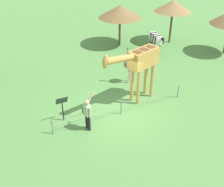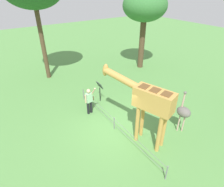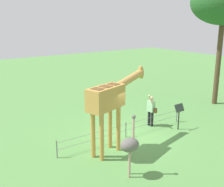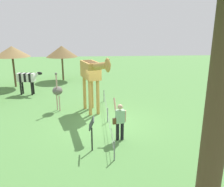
{
  "view_description": "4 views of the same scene",
  "coord_description": "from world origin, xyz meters",
  "px_view_note": "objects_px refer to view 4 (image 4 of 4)",
  "views": [
    {
      "loc": [
        5.62,
        10.29,
        8.24
      ],
      "look_at": [
        0.67,
        0.4,
        1.55
      ],
      "focal_mm": 45.57,
      "sensor_mm": 36.0,
      "label": 1
    },
    {
      "loc": [
        -6.14,
        4.32,
        6.54
      ],
      "look_at": [
        0.11,
        0.13,
        2.1
      ],
      "focal_mm": 30.07,
      "sensor_mm": 36.0,
      "label": 2
    },
    {
      "loc": [
        -7.66,
        -9.5,
        5.41
      ],
      "look_at": [
        -0.39,
        0.63,
        2.06
      ],
      "focal_mm": 45.06,
      "sensor_mm": 36.0,
      "label": 3
    },
    {
      "loc": [
        10.6,
        -0.63,
        4.49
      ],
      "look_at": [
        0.74,
        0.22,
        1.71
      ],
      "focal_mm": 36.26,
      "sensor_mm": 36.0,
      "label": 4
    }
  ],
  "objects_px": {
    "giraffe": "(92,73)",
    "shade_hut_far": "(12,52)",
    "zebra": "(27,79)",
    "ostrich": "(58,91)",
    "visitor": "(120,120)",
    "shade_hut_aside": "(62,51)",
    "info_sign": "(92,128)"
  },
  "relations": [
    {
      "from": "shade_hut_aside",
      "to": "info_sign",
      "type": "distance_m",
      "value": 13.48
    },
    {
      "from": "giraffe",
      "to": "ostrich",
      "type": "relative_size",
      "value": 1.62
    },
    {
      "from": "zebra",
      "to": "shade_hut_far",
      "type": "xyz_separation_m",
      "value": [
        -2.49,
        -1.68,
        1.68
      ]
    },
    {
      "from": "visitor",
      "to": "zebra",
      "type": "bearing_deg",
      "value": -142.88
    },
    {
      "from": "visitor",
      "to": "zebra",
      "type": "xyz_separation_m",
      "value": [
        -7.57,
        -5.73,
        0.26
      ]
    },
    {
      "from": "shade_hut_far",
      "to": "ostrich",
      "type": "bearing_deg",
      "value": 35.13
    },
    {
      "from": "giraffe",
      "to": "shade_hut_aside",
      "type": "relative_size",
      "value": 1.16
    },
    {
      "from": "ostrich",
      "to": "shade_hut_aside",
      "type": "bearing_deg",
      "value": -175.03
    },
    {
      "from": "shade_hut_far",
      "to": "shade_hut_aside",
      "type": "bearing_deg",
      "value": 122.06
    },
    {
      "from": "zebra",
      "to": "ostrich",
      "type": "xyz_separation_m",
      "value": [
        3.66,
        2.65,
        0.01
      ]
    },
    {
      "from": "visitor",
      "to": "giraffe",
      "type": "bearing_deg",
      "value": -161.68
    },
    {
      "from": "ostrich",
      "to": "info_sign",
      "type": "distance_m",
      "value": 5.09
    },
    {
      "from": "info_sign",
      "to": "zebra",
      "type": "bearing_deg",
      "value": -151.38
    },
    {
      "from": "zebra",
      "to": "shade_hut_far",
      "type": "distance_m",
      "value": 3.44
    },
    {
      "from": "shade_hut_aside",
      "to": "ostrich",
      "type": "bearing_deg",
      "value": 4.97
    },
    {
      "from": "zebra",
      "to": "ostrich",
      "type": "relative_size",
      "value": 0.81
    },
    {
      "from": "visitor",
      "to": "shade_hut_far",
      "type": "bearing_deg",
      "value": -143.64
    },
    {
      "from": "giraffe",
      "to": "shade_hut_far",
      "type": "bearing_deg",
      "value": -136.85
    },
    {
      "from": "giraffe",
      "to": "zebra",
      "type": "bearing_deg",
      "value": -132.46
    },
    {
      "from": "ostrich",
      "to": "shade_hut_far",
      "type": "height_order",
      "value": "shade_hut_far"
    },
    {
      "from": "ostrich",
      "to": "giraffe",
      "type": "bearing_deg",
      "value": 73.84
    },
    {
      "from": "visitor",
      "to": "ostrich",
      "type": "bearing_deg",
      "value": -141.78
    },
    {
      "from": "giraffe",
      "to": "ostrich",
      "type": "height_order",
      "value": "giraffe"
    },
    {
      "from": "shade_hut_far",
      "to": "shade_hut_aside",
      "type": "relative_size",
      "value": 1.05
    },
    {
      "from": "ostrich",
      "to": "shade_hut_aside",
      "type": "relative_size",
      "value": 0.72
    },
    {
      "from": "zebra",
      "to": "shade_hut_far",
      "type": "relative_size",
      "value": 0.56
    },
    {
      "from": "giraffe",
      "to": "shade_hut_far",
      "type": "height_order",
      "value": "giraffe"
    },
    {
      "from": "giraffe",
      "to": "shade_hut_aside",
      "type": "bearing_deg",
      "value": -163.23
    },
    {
      "from": "zebra",
      "to": "info_sign",
      "type": "distance_m",
      "value": 9.54
    },
    {
      "from": "zebra",
      "to": "ostrich",
      "type": "height_order",
      "value": "ostrich"
    },
    {
      "from": "shade_hut_far",
      "to": "giraffe",
      "type": "bearing_deg",
      "value": 43.15
    },
    {
      "from": "zebra",
      "to": "shade_hut_aside",
      "type": "distance_m",
      "value": 5.32
    }
  ]
}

